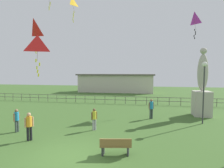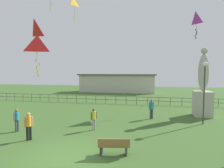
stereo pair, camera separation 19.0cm
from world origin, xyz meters
name	(u,v)px [view 2 (the right image)]	position (x,y,z in m)	size (l,w,h in m)	color
ground_plane	(66,157)	(0.00, 0.00, 0.00)	(80.00, 80.00, 0.00)	#3D6028
statue_monument	(203,92)	(8.58, 9.40, 2.14)	(1.42, 1.42, 6.06)	#B2AD9E
lamppost	(205,79)	(7.90, 6.83, 3.40)	(0.36, 0.36, 4.71)	#38383D
park_bench	(114,146)	(2.14, 0.61, 0.46)	(1.55, 0.65, 0.85)	olive
person_1	(29,124)	(-3.03, 1.55, 0.94)	(0.38, 0.37, 1.63)	black
person_4	(151,108)	(4.10, 7.63, 0.96)	(0.45, 0.31, 1.67)	#3F4C47
person_5	(17,118)	(-4.75, 2.72, 0.88)	(0.28, 0.45, 1.53)	#3F4C47
person_6	(94,118)	(0.16, 3.97, 0.86)	(0.34, 0.35, 1.49)	#99999E
kite_0	(34,28)	(-5.62, 6.18, 7.56)	(0.83, 1.07, 2.83)	red
kite_1	(37,45)	(-3.05, 2.67, 5.61)	(1.15, 0.77, 2.56)	red
kite_5	(195,18)	(8.71, 13.29, 9.63)	(0.96, 0.96, 2.87)	#B22DB2
kite_6	(73,3)	(-4.95, 12.87, 12.00)	(0.91, 0.99, 3.03)	yellow
waterfront_railing	(114,99)	(-0.23, 14.00, 0.62)	(36.01, 0.06, 0.95)	#4C4742
pavilion_building	(117,83)	(-1.82, 26.00, 1.76)	(14.59, 3.65, 3.46)	beige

